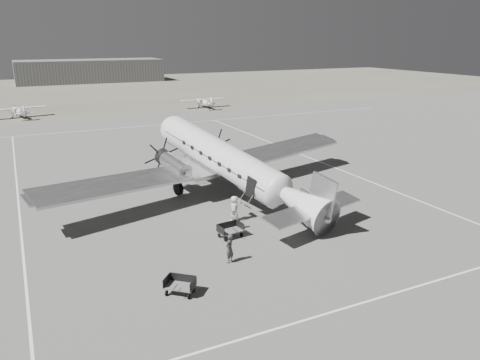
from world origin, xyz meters
The scene contains 15 objects.
ground centered at (0.00, 0.00, 0.00)m, with size 260.00×260.00×0.00m, color slate.
taxi_line_near centered at (0.00, -14.00, 0.01)m, with size 60.00×0.15×0.01m, color white.
taxi_line_right centered at (12.00, 0.00, 0.01)m, with size 0.15×80.00×0.01m, color white.
taxi_line_left centered at (-18.00, 10.00, 0.01)m, with size 0.15×60.00×0.01m, color white.
taxi_line_horizon centered at (0.00, 40.00, 0.01)m, with size 90.00×0.15×0.01m, color white.
grass_infield centered at (0.00, 95.00, 0.00)m, with size 260.00×90.00×0.01m, color #6A6859.
hangar_main centered at (5.00, 120.00, 3.30)m, with size 42.00×14.00×6.60m.
dc3_airliner centered at (-1.96, 3.64, 2.95)m, with size 30.99×21.50×5.90m, color silver, non-canonical shape.
light_plane_left centered at (-16.61, 56.58, 0.96)m, with size 9.20×7.47×1.91m, color silver, non-canonical shape.
light_plane_right centered at (15.71, 53.84, 0.94)m, with size 9.04×7.33×1.88m, color silver, non-canonical shape.
baggage_cart_near centered at (-5.21, -3.57, 0.49)m, with size 1.72×1.21×0.97m, color #5E5E5E, non-canonical shape.
baggage_cart_far centered at (-10.67, -9.05, 0.46)m, with size 1.64×1.15×0.92m, color #5E5E5E, non-canonical shape.
ground_crew centered at (-6.80, -6.88, 0.90)m, with size 0.66×0.43×1.81m, color #323232.
ramp_agent centered at (-4.42, -2.49, 0.78)m, with size 0.76×0.59×1.56m, color silver.
passenger centered at (-3.68, -0.96, 0.95)m, with size 0.93×0.61×1.91m, color silver.
Camera 1 is at (-17.39, -30.16, 13.00)m, focal length 35.00 mm.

